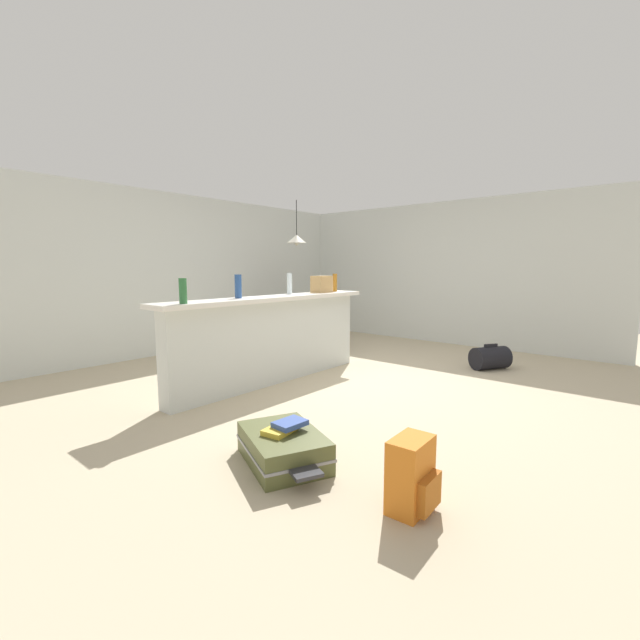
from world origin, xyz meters
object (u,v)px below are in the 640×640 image
at_px(bottle_clear, 289,284).
at_px(book_stack, 285,427).
at_px(dining_chair_near_partition, 319,318).
at_px(suitcase_flat_olive, 283,447).
at_px(bottle_green, 183,291).
at_px(bottle_blue, 238,286).
at_px(grocery_bag, 322,284).
at_px(backpack_orange, 412,476).
at_px(duffel_bag_black, 490,358).
at_px(dining_table, 299,308).
at_px(bottle_amber, 335,283).
at_px(pendant_lamp, 297,239).

relative_size(bottle_clear, book_stack, 0.86).
bearing_deg(dining_chair_near_partition, suitcase_flat_olive, -143.09).
distance_m(bottle_green, bottle_blue, 0.78).
relative_size(bottle_clear, grocery_bag, 1.01).
bearing_deg(backpack_orange, book_stack, 92.49).
height_order(dining_chair_near_partition, duffel_bag_black, dining_chair_near_partition).
bearing_deg(suitcase_flat_olive, dining_table, 41.64).
height_order(bottle_green, bottle_clear, bottle_clear).
distance_m(dining_table, book_stack, 4.53).
bearing_deg(suitcase_flat_olive, bottle_green, 83.42).
bearing_deg(bottle_clear, book_stack, -136.57).
xyz_separation_m(bottle_green, bottle_amber, (2.43, 0.13, 0.00)).
distance_m(bottle_blue, dining_chair_near_partition, 2.55).
xyz_separation_m(bottle_green, dining_chair_near_partition, (3.10, 0.98, -0.63)).
height_order(suitcase_flat_olive, backpack_orange, backpack_orange).
xyz_separation_m(bottle_blue, duffel_bag_black, (2.78, -1.80, -1.00)).
bearing_deg(backpack_orange, bottle_amber, 45.16).
bearing_deg(duffel_bag_black, grocery_bag, 127.97).
relative_size(grocery_bag, book_stack, 0.85).
bearing_deg(duffel_bag_black, suitcase_flat_olive, 177.19).
height_order(bottle_amber, dining_chair_near_partition, bottle_amber).
height_order(bottle_amber, duffel_bag_black, bottle_amber).
xyz_separation_m(dining_table, duffel_bag_black, (0.33, -3.19, -0.50)).
bearing_deg(backpack_orange, dining_table, 50.04).
distance_m(suitcase_flat_olive, backpack_orange, 0.97).
relative_size(grocery_bag, dining_chair_near_partition, 0.28).
bearing_deg(grocery_bag, duffel_bag_black, -52.03).
xyz_separation_m(bottle_green, bottle_blue, (0.77, 0.15, 0.01)).
bearing_deg(dining_chair_near_partition, bottle_blue, -160.36).
height_order(bottle_amber, book_stack, bottle_amber).
bearing_deg(backpack_orange, pendant_lamp, 50.38).
bearing_deg(pendant_lamp, suitcase_flat_olive, -137.86).
height_order(duffel_bag_black, book_stack, duffel_bag_black).
relative_size(bottle_amber, book_stack, 0.80).
bearing_deg(book_stack, duffel_bag_black, -2.79).
distance_m(suitcase_flat_olive, duffel_bag_black, 3.72).
distance_m(dining_chair_near_partition, book_stack, 4.08).
height_order(bottle_clear, dining_chair_near_partition, bottle_clear).
distance_m(bottle_amber, dining_table, 1.68).
distance_m(grocery_bag, duffel_bag_black, 2.47).
height_order(bottle_green, bottle_blue, bottle_blue).
bearing_deg(grocery_bag, dining_chair_near_partition, 42.11).
distance_m(bottle_green, duffel_bag_black, 4.03).
relative_size(backpack_orange, duffel_bag_black, 0.74).
distance_m(bottle_clear, suitcase_flat_olive, 2.65).
height_order(grocery_bag, pendant_lamp, pendant_lamp).
bearing_deg(book_stack, backpack_orange, -87.51).
distance_m(bottle_blue, grocery_bag, 1.39).
bearing_deg(duffel_bag_black, bottle_green, 155.03).
relative_size(pendant_lamp, duffel_bag_black, 1.36).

